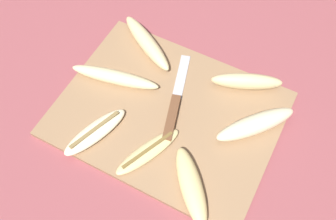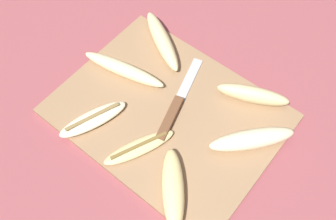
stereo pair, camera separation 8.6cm
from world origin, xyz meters
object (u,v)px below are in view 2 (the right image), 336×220
at_px(banana_soft_right, 124,69).
at_px(banana_pale_long, 252,139).
at_px(banana_golden_short, 173,189).
at_px(banana_ripe_center, 162,40).
at_px(knife, 173,112).
at_px(banana_spotted_left, 139,147).
at_px(banana_mellow_near, 253,95).
at_px(banana_bright_far, 93,119).

xyz_separation_m(banana_soft_right, banana_pale_long, (0.33, 0.03, 0.00)).
height_order(banana_golden_short, banana_ripe_center, banana_ripe_center).
relative_size(knife, banana_golden_short, 1.51).
relative_size(banana_soft_right, banana_spotted_left, 1.32).
relative_size(banana_soft_right, banana_ripe_center, 1.13).
bearing_deg(knife, banana_spotted_left, -107.17).
height_order(banana_soft_right, banana_spotted_left, banana_soft_right).
xyz_separation_m(banana_mellow_near, banana_spotted_left, (-0.12, -0.25, -0.01)).
height_order(knife, banana_ripe_center, banana_ripe_center).
xyz_separation_m(banana_bright_far, banana_soft_right, (-0.04, 0.14, 0.01)).
relative_size(banana_golden_short, banana_pale_long, 0.93).
height_order(knife, banana_spotted_left, same).
relative_size(banana_bright_far, banana_mellow_near, 1.00).
xyz_separation_m(banana_mellow_near, banana_ripe_center, (-0.26, -0.00, -0.00)).
distance_m(knife, banana_golden_short, 0.18).
relative_size(banana_golden_short, banana_bright_far, 0.95).
xyz_separation_m(banana_pale_long, banana_mellow_near, (-0.06, 0.09, 0.00)).
bearing_deg(banana_pale_long, banana_ripe_center, 164.04).
height_order(banana_bright_far, banana_mellow_near, banana_mellow_near).
xyz_separation_m(banana_golden_short, banana_bright_far, (-0.23, 0.02, -0.01)).
height_order(knife, banana_bright_far, banana_bright_far).
bearing_deg(knife, banana_ripe_center, 120.02).
xyz_separation_m(banana_soft_right, banana_ripe_center, (0.02, 0.12, 0.00)).
bearing_deg(banana_mellow_near, banana_spotted_left, -114.76).
xyz_separation_m(banana_pale_long, banana_ripe_center, (-0.32, 0.09, -0.00)).
xyz_separation_m(banana_bright_far, banana_pale_long, (0.30, 0.17, 0.01)).
bearing_deg(banana_bright_far, knife, 45.52).
distance_m(banana_bright_far, banana_spotted_left, 0.12).
distance_m(banana_bright_far, banana_soft_right, 0.14).
bearing_deg(banana_pale_long, banana_mellow_near, 121.57).
relative_size(knife, banana_ripe_center, 1.25).
bearing_deg(banana_mellow_near, banana_ripe_center, -179.11).
xyz_separation_m(banana_golden_short, banana_pale_long, (0.06, 0.19, 0.00)).
bearing_deg(banana_spotted_left, banana_mellow_near, 65.24).
bearing_deg(banana_mellow_near, banana_bright_far, -131.87).
relative_size(knife, banana_bright_far, 1.44).
distance_m(banana_soft_right, banana_ripe_center, 0.12).
bearing_deg(banana_pale_long, banana_spotted_left, -137.81).
bearing_deg(banana_golden_short, banana_bright_far, 176.20).
relative_size(knife, banana_spotted_left, 1.45).
bearing_deg(banana_soft_right, banana_pale_long, 5.57).
distance_m(banana_golden_short, banana_pale_long, 0.20).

